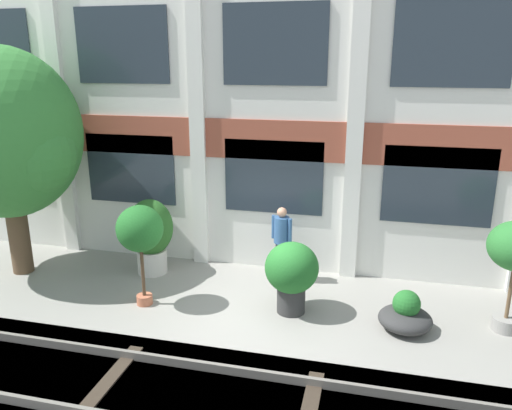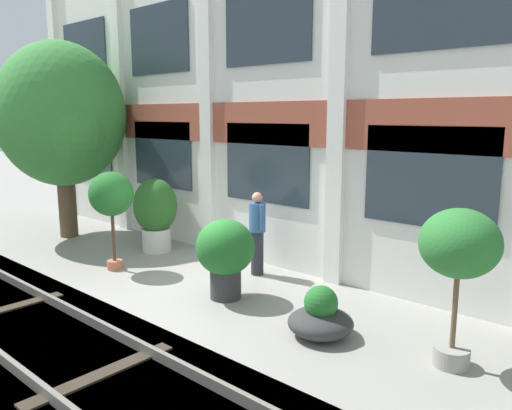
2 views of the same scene
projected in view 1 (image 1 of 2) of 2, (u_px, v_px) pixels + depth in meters
ground_plane at (248, 315)px, 9.86m from camera, size 80.00×80.00×0.00m
apartment_facade at (276, 99)px, 11.18m from camera, size 18.26×0.64×8.02m
rail_tracks at (203, 408)px, 7.42m from camera, size 25.90×2.80×0.43m
broadleaf_tree at (5, 138)px, 10.97m from camera, size 3.48×3.32×5.17m
potted_plant_wide_bowl at (405, 315)px, 9.26m from camera, size 0.99×0.99×0.78m
potted_plant_glazed_jar at (150, 233)px, 11.53m from camera, size 1.05×1.05×1.78m
potted_plant_stone_basin at (292, 272)px, 9.74m from camera, size 1.06×1.06×1.45m
potted_plant_tall_urn at (140, 231)px, 9.84m from camera, size 0.93×0.93×2.11m
resident_by_doorway at (281, 242)px, 11.13m from camera, size 0.49×0.34×1.73m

